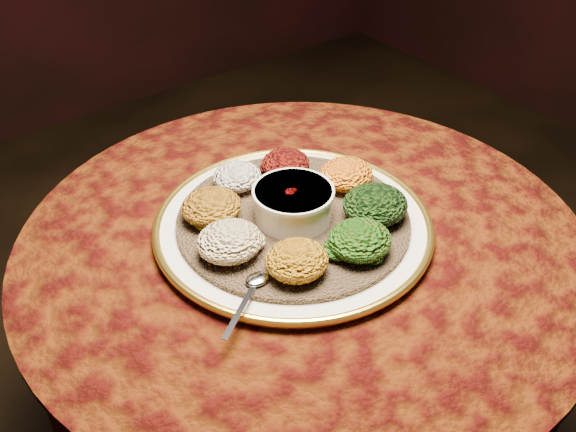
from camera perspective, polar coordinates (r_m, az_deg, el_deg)
table at (r=1.20m, az=1.27°, el=-8.28°), size 0.96×0.96×0.73m
platter at (r=1.08m, az=0.46°, el=-0.80°), size 0.52×0.52×0.02m
injera at (r=1.07m, az=0.46°, el=-0.34°), size 0.50×0.50×0.01m
stew_bowl at (r=1.05m, az=0.47°, el=1.28°), size 0.13×0.13×0.06m
spoon at (r=0.94m, az=-2.96°, el=-6.05°), size 0.12×0.09×0.01m
portion_ayib at (r=1.14m, az=-4.57°, el=3.52°), size 0.09×0.08×0.04m
portion_kitfo at (r=1.17m, az=-0.22°, el=4.71°), size 0.09×0.08×0.04m
portion_tikil at (r=1.14m, az=5.20°, el=3.74°), size 0.10×0.09×0.05m
portion_gomen at (r=1.06m, az=7.76°, el=1.01°), size 0.11×0.10×0.05m
portion_mixveg at (r=0.99m, az=6.38°, el=-2.14°), size 0.10×0.10×0.05m
portion_kik at (r=0.95m, az=0.79°, el=-3.95°), size 0.10×0.09×0.05m
portion_timatim at (r=0.99m, az=-5.21°, el=-2.26°), size 0.10×0.10×0.05m
portion_shiro at (r=1.06m, az=-6.84°, el=0.84°), size 0.10×0.10×0.05m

